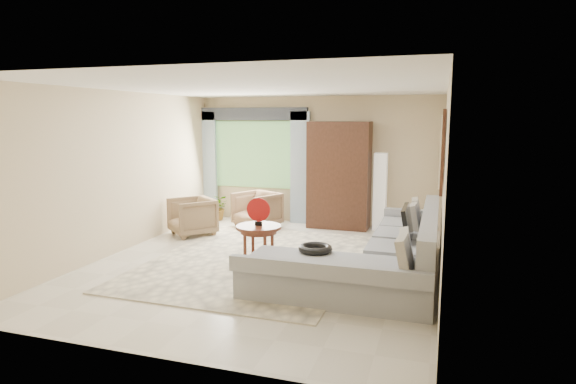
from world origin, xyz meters
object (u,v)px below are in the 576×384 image
(coffee_table, at_px, (259,246))
(floor_lamp, at_px, (380,192))
(armoire, at_px, (339,175))
(potted_plant, at_px, (218,207))
(armchair_left, at_px, (192,217))
(tv_screen, at_px, (407,223))
(armchair_right, at_px, (257,210))
(sectional_sofa, at_px, (384,259))

(coffee_table, height_order, floor_lamp, floor_lamp)
(armoire, bearing_deg, potted_plant, -177.54)
(armchair_left, bearing_deg, potted_plant, 136.18)
(tv_screen, distance_m, potted_plant, 4.79)
(armchair_right, bearing_deg, tv_screen, -6.32)
(tv_screen, height_order, armchair_left, tv_screen)
(coffee_table, height_order, armchair_right, armchair_right)
(sectional_sofa, distance_m, armchair_right, 3.71)
(tv_screen, relative_size, armchair_left, 0.97)
(sectional_sofa, height_order, armchair_left, sectional_sofa)
(potted_plant, xyz_separation_m, armoire, (2.59, 0.11, 0.77))
(tv_screen, bearing_deg, sectional_sofa, -127.74)
(sectional_sofa, relative_size, armoire, 1.65)
(tv_screen, bearing_deg, armchair_left, 164.46)
(coffee_table, distance_m, armchair_right, 2.75)
(sectional_sofa, bearing_deg, floor_lamp, 98.33)
(potted_plant, bearing_deg, sectional_sofa, -36.05)
(tv_screen, xyz_separation_m, armchair_right, (-3.06, 2.09, -0.37))
(coffee_table, relative_size, armchair_right, 0.83)
(armchair_left, xyz_separation_m, potted_plant, (-0.12, 1.34, -0.07))
(coffee_table, distance_m, armchair_left, 2.49)
(armchair_left, xyz_separation_m, armchair_right, (0.91, 0.98, 0.01))
(coffee_table, bearing_deg, armoire, 79.92)
(sectional_sofa, height_order, potted_plant, sectional_sofa)
(coffee_table, relative_size, potted_plant, 1.18)
(potted_plant, relative_size, floor_lamp, 0.37)
(armchair_right, bearing_deg, potted_plant, -170.99)
(tv_screen, distance_m, armchair_right, 3.73)
(armchair_left, bearing_deg, armoire, 71.39)
(tv_screen, xyz_separation_m, armchair_left, (-3.97, 1.11, -0.37))
(armchair_left, bearing_deg, coffee_table, 2.18)
(coffee_table, relative_size, floor_lamp, 0.43)
(tv_screen, distance_m, floor_lamp, 2.70)
(tv_screen, distance_m, coffee_table, 2.12)
(sectional_sofa, bearing_deg, coffee_table, -176.30)
(armchair_left, relative_size, potted_plant, 1.39)
(potted_plant, bearing_deg, armoire, 2.46)
(sectional_sofa, height_order, armchair_right, sectional_sofa)
(armoire, bearing_deg, coffee_table, -100.08)
(armoire, xyz_separation_m, floor_lamp, (0.80, 0.06, -0.30))
(armchair_right, xyz_separation_m, armoire, (1.56, 0.47, 0.70))
(floor_lamp, bearing_deg, tv_screen, -75.00)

